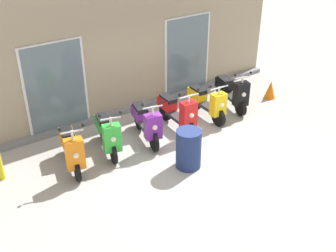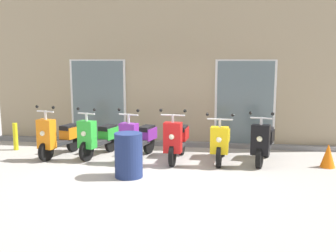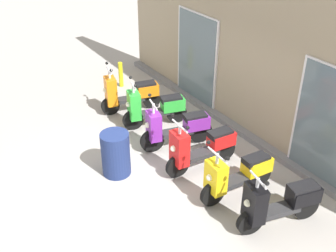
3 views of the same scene
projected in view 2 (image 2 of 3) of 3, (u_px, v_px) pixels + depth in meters
The scene contains 11 objects.
ground_plane at pixel (150, 172), 8.39m from camera, with size 40.00×40.00×0.00m, color #A8A39E.
storefront_facade at pixel (170, 74), 10.81m from camera, with size 9.86×0.50×3.98m.
scooter_orange at pixel (59, 136), 9.62m from camera, with size 0.67×1.48×1.28m.
scooter_green at pixel (98, 137), 9.60m from camera, with size 0.69×1.50×1.23m.
scooter_purple at pixel (139, 138), 9.39m from camera, with size 0.69×1.59×1.24m.
scooter_red at pixel (177, 139), 9.21m from camera, with size 0.60×1.58×1.25m.
scooter_yellow at pixel (221, 141), 9.12m from camera, with size 0.61×1.53×1.18m.
scooter_black at pixel (264, 142), 9.03m from camera, with size 0.67×1.50×1.21m.
curb_bollard at pixel (15, 137), 10.32m from camera, with size 0.12×0.12×0.70m, color yellow.
trash_bin at pixel (129, 155), 7.94m from camera, with size 0.55×0.55×0.89m, color navy.
traffic_cone at pixel (328, 156), 8.68m from camera, with size 0.32×0.32×0.52m, color orange.
Camera 2 is at (1.63, -7.96, 2.32)m, focal length 43.16 mm.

